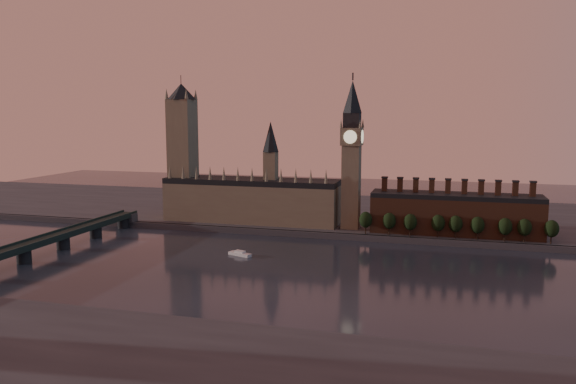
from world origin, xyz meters
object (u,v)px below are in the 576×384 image
object	(u,v)px
big_ben	(352,153)
westminster_bridge	(41,244)
victoria_tower	(183,146)
river_boat	(240,254)

from	to	relation	value
big_ben	westminster_bridge	world-z (taller)	big_ben
big_ben	westminster_bridge	size ratio (longest dim) A/B	0.54
victoria_tower	westminster_bridge	distance (m)	133.21
river_boat	westminster_bridge	bearing A→B (deg)	-143.53
victoria_tower	river_boat	world-z (taller)	victoria_tower
westminster_bridge	big_ben	bearing A→B (deg)	34.33
victoria_tower	westminster_bridge	xyz separation A→B (m)	(-35.00, -117.70, -51.65)
river_boat	big_ben	bearing A→B (deg)	75.57
westminster_bridge	victoria_tower	bearing A→B (deg)	73.44
victoria_tower	westminster_bridge	world-z (taller)	victoria_tower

